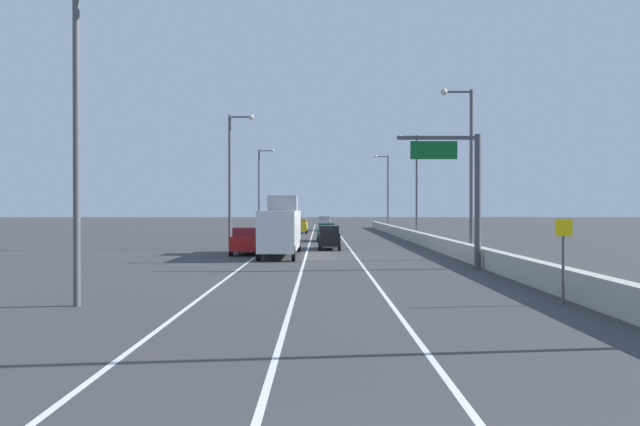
{
  "coord_description": "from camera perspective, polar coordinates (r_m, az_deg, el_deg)",
  "views": [
    {
      "loc": [
        -1.0,
        -6.38,
        3.38
      ],
      "look_at": [
        -1.07,
        49.42,
        2.94
      ],
      "focal_mm": 34.24,
      "sensor_mm": 36.0,
      "label": 1
    }
  ],
  "objects": [
    {
      "name": "ground_plane",
      "position": [
        70.47,
        0.89,
        -2.3
      ],
      "size": [
        320.0,
        320.0,
        0.0
      ],
      "primitive_type": "plane",
      "color": "#38383A"
    },
    {
      "name": "lane_stripe_left",
      "position": [
        61.64,
        -4.12,
        -2.69
      ],
      "size": [
        0.16,
        130.0,
        0.0
      ],
      "primitive_type": "cube",
      "color": "silver",
      "rests_on": "ground_plane"
    },
    {
      "name": "lane_stripe_center",
      "position": [
        61.48,
        -0.86,
        -2.7
      ],
      "size": [
        0.16,
        130.0,
        0.0
      ],
      "primitive_type": "cube",
      "color": "silver",
      "rests_on": "ground_plane"
    },
    {
      "name": "lane_stripe_right",
      "position": [
        61.52,
        2.41,
        -2.7
      ],
      "size": [
        0.16,
        130.0,
        0.0
      ],
      "primitive_type": "cube",
      "color": "silver",
      "rests_on": "ground_plane"
    },
    {
      "name": "jersey_barrier_right",
      "position": [
        47.41,
        11.52,
        -2.98
      ],
      "size": [
        0.6,
        120.0,
        1.1
      ],
      "primitive_type": "cube",
      "color": "#B2ADA3",
      "rests_on": "ground_plane"
    },
    {
      "name": "overhead_sign_gantry",
      "position": [
        34.88,
        13.43,
        2.66
      ],
      "size": [
        4.68,
        0.36,
        7.5
      ],
      "color": "#47474C",
      "rests_on": "ground_plane"
    },
    {
      "name": "speed_advisory_sign",
      "position": [
        22.91,
        21.87,
        -3.62
      ],
      "size": [
        0.6,
        0.11,
        3.0
      ],
      "color": "#4C4C51",
      "rests_on": "ground_plane"
    },
    {
      "name": "lamp_post_right_second",
      "position": [
        41.09,
        13.72,
        4.6
      ],
      "size": [
        2.14,
        0.44,
        11.2
      ],
      "color": "#4C4C51",
      "rests_on": "ground_plane"
    },
    {
      "name": "lamp_post_right_third",
      "position": [
        65.52,
        8.9,
        3.06
      ],
      "size": [
        2.14,
        0.44,
        11.2
      ],
      "color": "#4C4C51",
      "rests_on": "ground_plane"
    },
    {
      "name": "lamp_post_right_fourth",
      "position": [
        90.11,
        6.3,
        2.34
      ],
      "size": [
        2.14,
        0.44,
        11.2
      ],
      "color": "#4C4C51",
      "rests_on": "ground_plane"
    },
    {
      "name": "lamp_post_left_near",
      "position": [
        22.7,
        -21.18,
        7.98
      ],
      "size": [
        2.14,
        0.44,
        11.2
      ],
      "color": "#4C4C51",
      "rests_on": "ground_plane"
    },
    {
      "name": "lamp_post_left_mid",
      "position": [
        51.4,
        -8.1,
        3.77
      ],
      "size": [
        2.14,
        0.44,
        11.2
      ],
      "color": "#4C4C51",
      "rests_on": "ground_plane"
    },
    {
      "name": "lamp_post_left_far",
      "position": [
        81.06,
        -5.48,
        2.56
      ],
      "size": [
        2.14,
        0.44,
        11.2
      ],
      "color": "#4C4C51",
      "rests_on": "ground_plane"
    },
    {
      "name": "car_yellow_0",
      "position": [
        82.71,
        -1.72,
        -1.22
      ],
      "size": [
        1.86,
        4.35,
        1.94
      ],
      "color": "gold",
      "rests_on": "ground_plane"
    },
    {
      "name": "car_black_1",
      "position": [
        50.13,
        0.97,
        -2.29
      ],
      "size": [
        1.87,
        4.79,
        1.96
      ],
      "color": "black",
      "rests_on": "ground_plane"
    },
    {
      "name": "car_silver_2",
      "position": [
        93.87,
        0.51,
        -0.96
      ],
      "size": [
        1.96,
        4.33,
        2.15
      ],
      "color": "#B7B7BC",
      "rests_on": "ground_plane"
    },
    {
      "name": "car_red_3",
      "position": [
        44.89,
        -6.82,
        -2.6
      ],
      "size": [
        1.96,
        4.73,
        1.99
      ],
      "color": "red",
      "rests_on": "ground_plane"
    },
    {
      "name": "car_green_4",
      "position": [
        62.54,
        0.65,
        -1.79
      ],
      "size": [
        1.94,
        4.83,
        1.87
      ],
      "color": "#196033",
      "rests_on": "ground_plane"
    },
    {
      "name": "car_gray_5",
      "position": [
        81.11,
        -3.99,
        -1.21
      ],
      "size": [
        1.98,
        4.06,
        2.06
      ],
      "color": "slate",
      "rests_on": "ground_plane"
    },
    {
      "name": "box_truck",
      "position": [
        43.32,
        -3.59,
        -1.41
      ],
      "size": [
        2.55,
        9.98,
        4.3
      ],
      "color": "silver",
      "rests_on": "ground_plane"
    }
  ]
}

